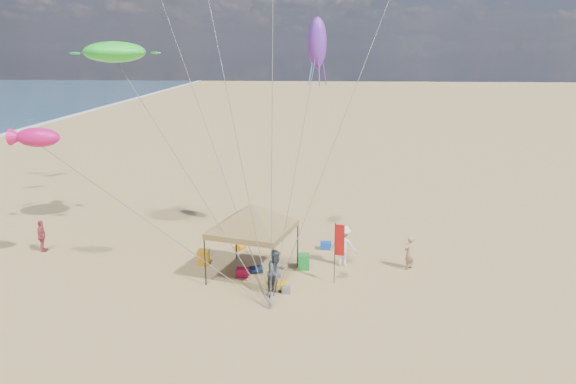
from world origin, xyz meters
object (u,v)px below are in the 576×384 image
object	(u,v)px
feather_flag	(338,243)
chair_green	(304,262)
person_near_a	(409,253)
person_far_a	(42,236)
cooler_blue	(326,245)
beach_cart	(276,285)
chair_yellow	(203,257)
person_near_b	(276,272)
cooler_red	(243,273)
canopy_tent	(252,207)
person_near_c	(343,246)

from	to	relation	value
feather_flag	chair_green	size ratio (longest dim) A/B	3.86
person_near_a	person_far_a	distance (m)	17.63
person_near_a	feather_flag	bearing A→B (deg)	-15.74
cooler_blue	person_far_a	distance (m)	13.94
feather_flag	person_near_a	distance (m)	3.84
beach_cart	person_far_a	bearing A→B (deg)	163.55
chair_green	chair_yellow	world-z (taller)	same
person_near_b	cooler_blue	bearing A→B (deg)	16.81
cooler_red	chair_green	world-z (taller)	chair_green
person_far_a	person_near_a	bearing A→B (deg)	-105.84
cooler_blue	chair_green	xyz separation A→B (m)	(-1.00, -2.51, 0.16)
cooler_blue	person_far_a	size ratio (longest dim) A/B	0.34
canopy_tent	person_near_c	distance (m)	4.76
beach_cart	person_far_a	size ratio (longest dim) A/B	0.56
feather_flag	beach_cart	xyz separation A→B (m)	(-2.56, -0.70, -1.62)
canopy_tent	cooler_blue	size ratio (longest dim) A/B	11.03
person_near_b	person_near_a	bearing A→B (deg)	-24.69
canopy_tent	person_near_c	world-z (taller)	canopy_tent
chair_yellow	person_near_a	xyz separation A→B (m)	(9.37, 0.07, 0.43)
cooler_red	cooler_blue	bearing A→B (deg)	44.17
chair_yellow	person_near_c	world-z (taller)	person_near_c
cooler_red	person_near_b	bearing A→B (deg)	-44.77
cooler_blue	person_near_a	distance (m)	4.37
canopy_tent	person_near_c	bearing A→B (deg)	19.96
chair_yellow	person_near_a	bearing A→B (deg)	0.46
feather_flag	canopy_tent	bearing A→B (deg)	171.25
canopy_tent	chair_yellow	xyz separation A→B (m)	(-2.47, 1.13, -2.83)
chair_yellow	person_far_a	distance (m)	8.31
cooler_blue	person_near_c	distance (m)	2.27
cooler_blue	chair_yellow	bearing A→B (deg)	-157.95
person_near_c	person_far_a	xyz separation A→B (m)	(-14.66, 0.78, -0.16)
person_near_b	chair_yellow	bearing A→B (deg)	90.01
chair_yellow	person_far_a	xyz separation A→B (m)	(-8.22, 1.09, 0.45)
cooler_red	person_far_a	size ratio (longest dim) A/B	0.34
person_near_a	cooler_blue	bearing A→B (deg)	-75.10
canopy_tent	cooler_red	distance (m)	3.02
cooler_blue	person_near_c	size ratio (longest dim) A/B	0.28
canopy_tent	feather_flag	bearing A→B (deg)	-8.75
cooler_red	person_near_c	world-z (taller)	person_near_c
feather_flag	person_near_a	bearing A→B (deg)	28.65
cooler_red	person_near_c	xyz separation A→B (m)	(4.43, 1.56, 0.77)
feather_flag	person_near_b	size ratio (longest dim) A/B	1.41
chair_green	person_near_a	xyz separation A→B (m)	(4.72, 0.29, 0.43)
feather_flag	beach_cart	world-z (taller)	feather_flag
cooler_blue	person_near_a	size ratio (longest dim) A/B	0.34
cooler_red	chair_yellow	size ratio (longest dim) A/B	0.77
canopy_tent	chair_green	world-z (taller)	canopy_tent
person_near_c	beach_cart	bearing A→B (deg)	55.17
cooler_red	canopy_tent	bearing A→B (deg)	14.31
canopy_tent	person_near_a	bearing A→B (deg)	9.93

